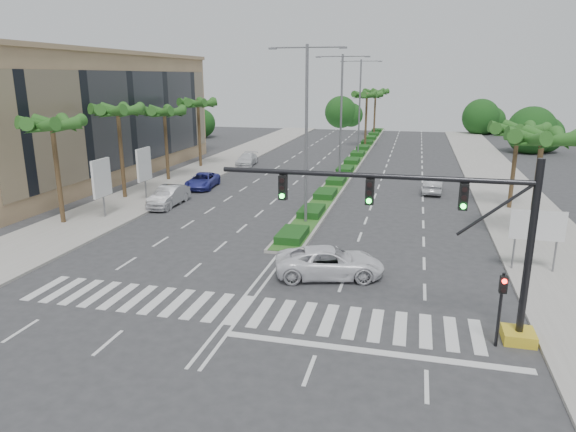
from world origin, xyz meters
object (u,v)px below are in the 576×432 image
object	(u,v)px
car_parked_c	(202,181)
car_crossing	(330,262)
car_parked_b	(169,196)
car_parked_a	(165,198)
car_parked_d	(247,159)
car_right	(434,184)

from	to	relation	value
car_parked_c	car_crossing	world-z (taller)	car_crossing
car_parked_b	car_crossing	distance (m)	19.18
car_parked_c	car_crossing	distance (m)	23.98
car_parked_a	car_parked_c	distance (m)	7.45
car_parked_b	car_parked_d	distance (m)	19.69
car_parked_a	car_crossing	distance (m)	18.76
car_parked_b	car_right	distance (m)	22.90
car_parked_c	car_parked_d	world-z (taller)	car_parked_c
car_parked_b	car_crossing	size ratio (longest dim) A/B	0.85
car_parked_a	car_parked_b	bearing A→B (deg)	87.33
car_parked_a	car_parked_b	xyz separation A→B (m)	(0.00, 0.68, 0.06)
car_parked_b	car_right	world-z (taller)	car_parked_b
car_parked_b	car_parked_c	bearing A→B (deg)	90.30
car_parked_a	car_parked_b	distance (m)	0.68
car_parked_d	car_crossing	world-z (taller)	car_crossing
car_crossing	car_right	size ratio (longest dim) A/B	1.22
car_crossing	car_right	distance (m)	22.48
car_parked_b	car_parked_a	bearing A→B (deg)	-89.70
car_parked_a	car_parked_d	xyz separation A→B (m)	(0.00, 20.37, -0.04)
car_parked_a	car_crossing	bearing A→B (deg)	-39.50
car_crossing	car_parked_a	bearing A→B (deg)	38.70
car_parked_a	car_parked_c	world-z (taller)	car_parked_a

